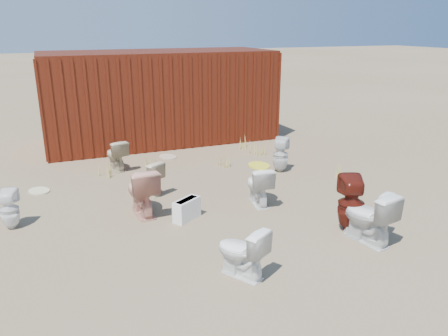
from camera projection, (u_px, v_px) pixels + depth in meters
name	position (u px, v px, depth m)	size (l,w,h in m)	color
ground	(237.00, 208.00, 7.63)	(100.00, 100.00, 0.00)	brown
shipping_container	(160.00, 96.00, 11.83)	(6.00, 2.40, 2.40)	#52150D
toilet_front_a	(241.00, 252.00, 5.45)	(0.38, 0.67, 0.68)	white
toilet_front_pink	(142.00, 191.00, 7.26)	(0.46, 0.81, 0.83)	tan
toilet_front_c	(369.00, 217.00, 6.31)	(0.45, 0.78, 0.80)	silver
toilet_front_maroon	(351.00, 204.00, 6.66)	(0.40, 0.41, 0.88)	#55170E
toilet_front_e	(365.00, 214.00, 6.49)	(0.41, 0.71, 0.73)	white
toilet_back_a	(9.00, 209.00, 6.77)	(0.29, 0.29, 0.63)	white
toilet_back_beige_left	(147.00, 178.00, 8.14)	(0.37, 0.65, 0.66)	beige
toilet_back_beige_right	(116.00, 155.00, 9.54)	(0.38, 0.66, 0.68)	#BCAB89
toilet_back_yellowlid	(258.00, 185.00, 7.69)	(0.39, 0.69, 0.71)	white
toilet_back_e	(281.00, 155.00, 9.41)	(0.34, 0.35, 0.75)	silver
yellow_lid	(259.00, 166.00, 7.57)	(0.36, 0.45, 0.03)	yellow
loose_tank	(187.00, 209.00, 7.12)	(0.50, 0.20, 0.35)	white
loose_lid_near	(168.00, 157.00, 10.54)	(0.38, 0.49, 0.02)	tan
loose_lid_far	(39.00, 191.00, 8.37)	(0.36, 0.47, 0.02)	beige
weed_clump_a	(103.00, 170.00, 9.14)	(0.36, 0.36, 0.31)	#B8A949
weed_clump_b	(225.00, 160.00, 9.83)	(0.32, 0.32, 0.28)	#B8A949
weed_clump_c	(257.00, 147.00, 10.76)	(0.36, 0.36, 0.36)	#B8A949
weed_clump_d	(150.00, 160.00, 9.93)	(0.30, 0.30, 0.24)	#B8A949
weed_clump_e	(245.00, 142.00, 11.30)	(0.34, 0.34, 0.31)	#B8A949
weed_clump_f	(338.00, 171.00, 9.20)	(0.28, 0.28, 0.24)	#B8A949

